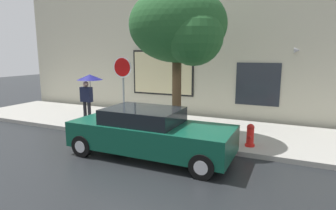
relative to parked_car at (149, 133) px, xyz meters
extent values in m
plane|color=black|center=(-0.43, 0.07, -0.71)|extent=(60.00, 60.00, 0.00)
cube|color=#A3A099|center=(-0.43, 3.07, -0.64)|extent=(20.00, 4.00, 0.15)
cube|color=beige|center=(-0.43, 5.57, 2.79)|extent=(20.00, 0.40, 7.00)
cube|color=black|center=(-2.14, 5.34, 1.35)|extent=(3.19, 0.06, 2.15)
cube|color=beige|center=(-2.14, 5.31, 1.35)|extent=(3.03, 0.03, 1.99)
cube|color=#262B33|center=(2.30, 5.35, 0.99)|extent=(1.80, 0.04, 1.80)
cone|color=#99999E|center=(3.70, 5.22, 2.39)|extent=(0.22, 0.24, 0.24)
cube|color=#0F4C38|center=(0.04, 0.00, -0.08)|extent=(4.75, 1.78, 0.74)
cube|color=black|center=(-0.20, 0.00, 0.50)|extent=(2.14, 1.56, 0.42)
cylinder|color=black|center=(1.87, 0.82, -0.39)|extent=(0.64, 0.22, 0.64)
cylinder|color=silver|center=(1.87, 0.82, -0.39)|extent=(0.35, 0.24, 0.35)
cylinder|color=black|center=(1.87, -0.82, -0.39)|extent=(0.64, 0.22, 0.64)
cylinder|color=silver|center=(1.87, -0.82, -0.39)|extent=(0.35, 0.24, 0.35)
cylinder|color=black|center=(-1.78, 0.82, -0.39)|extent=(0.64, 0.22, 0.64)
cylinder|color=silver|center=(-1.78, 0.82, -0.39)|extent=(0.35, 0.24, 0.35)
cylinder|color=black|center=(-1.78, -0.82, -0.39)|extent=(0.64, 0.22, 0.64)
cylinder|color=silver|center=(-1.78, -0.82, -0.39)|extent=(0.35, 0.24, 0.35)
cylinder|color=red|center=(2.60, 1.71, -0.27)|extent=(0.22, 0.22, 0.59)
sphere|color=#AD1814|center=(2.60, 1.71, 0.03)|extent=(0.23, 0.23, 0.23)
cylinder|color=#AD1814|center=(2.60, 1.55, -0.24)|extent=(0.09, 0.12, 0.09)
cylinder|color=#AD1814|center=(2.60, 1.87, -0.24)|extent=(0.09, 0.12, 0.09)
cylinder|color=red|center=(2.60, 1.71, -0.53)|extent=(0.30, 0.30, 0.06)
cylinder|color=black|center=(-4.17, 2.08, -0.13)|extent=(0.14, 0.14, 0.86)
cylinder|color=black|center=(-3.94, 2.08, -0.13)|extent=(0.14, 0.14, 0.86)
cube|color=#191E38|center=(-4.05, 2.08, 0.61)|extent=(0.50, 0.22, 0.61)
sphere|color=tan|center=(-4.05, 2.08, 1.03)|extent=(0.23, 0.23, 0.23)
cylinder|color=#4C4C51|center=(-3.83, 2.08, 0.86)|extent=(0.02, 0.02, 0.90)
cone|color=navy|center=(-3.83, 2.08, 1.33)|extent=(1.03, 1.03, 0.22)
cylinder|color=#4C3823|center=(0.03, 1.96, 0.86)|extent=(0.32, 0.32, 2.85)
ellipsoid|color=#235628|center=(0.03, 1.96, 3.20)|extent=(3.32, 2.82, 2.49)
sphere|color=#235628|center=(0.78, 1.54, 2.79)|extent=(1.83, 1.83, 1.83)
cylinder|color=gray|center=(-1.98, 1.71, 0.78)|extent=(0.07, 0.07, 2.69)
cylinder|color=white|center=(-1.98, 1.67, 1.78)|extent=(0.76, 0.02, 0.76)
cylinder|color=red|center=(-1.98, 1.66, 1.78)|extent=(0.66, 0.02, 0.66)
camera|label=1|loc=(3.75, -6.91, 2.27)|focal=30.00mm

